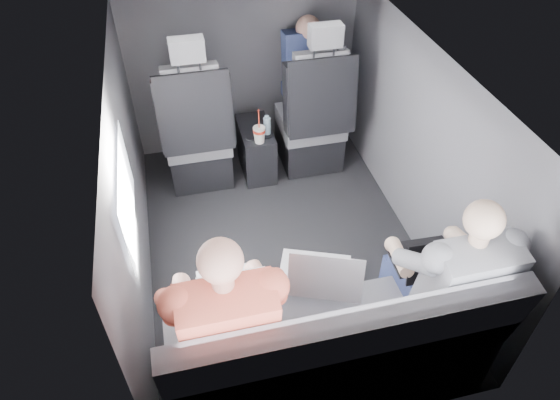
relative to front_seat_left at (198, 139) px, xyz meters
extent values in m
plane|color=black|center=(0.45, -0.84, -0.40)|extent=(2.60, 2.60, 0.00)
plane|color=#B2B2AD|center=(0.45, -0.84, 0.95)|extent=(2.60, 2.60, 0.00)
cube|color=#56565B|center=(-0.45, -0.84, 0.27)|extent=(0.02, 2.60, 1.35)
cube|color=#56565B|center=(1.35, -0.84, 0.27)|extent=(0.02, 2.60, 1.35)
cube|color=#56565B|center=(0.45, 0.46, 0.27)|extent=(1.80, 0.02, 1.35)
cube|color=#56565B|center=(0.45, -2.14, 0.27)|extent=(1.80, 0.02, 1.35)
cube|color=white|center=(-0.43, -1.14, 0.50)|extent=(0.02, 0.75, 0.42)
cube|color=black|center=(0.90, -0.17, 0.40)|extent=(0.35, 0.11, 0.59)
cube|color=black|center=(0.00, 0.08, -0.25)|extent=(0.46, 0.48, 0.30)
cube|color=#5C5B60|center=(0.00, 0.06, -0.02)|extent=(0.48, 0.46, 0.14)
cube|color=#5C5B60|center=(0.00, -0.14, 0.35)|extent=(0.38, 0.18, 0.61)
cube|color=black|center=(-0.22, -0.14, 0.32)|extent=(0.08, 0.21, 0.53)
cube|color=black|center=(0.22, -0.14, 0.32)|extent=(0.08, 0.21, 0.53)
cube|color=black|center=(0.00, -0.20, 0.34)|extent=(0.50, 0.11, 0.58)
cube|color=#5C5B60|center=(0.00, -0.18, 0.79)|extent=(0.22, 0.10, 0.15)
cube|color=black|center=(0.90, 0.08, -0.25)|extent=(0.46, 0.48, 0.30)
cube|color=#5C5B60|center=(0.90, 0.06, -0.02)|extent=(0.48, 0.46, 0.14)
cube|color=#5C5B60|center=(0.90, -0.14, 0.35)|extent=(0.38, 0.18, 0.61)
cube|color=black|center=(0.68, -0.14, 0.32)|extent=(0.08, 0.21, 0.53)
cube|color=black|center=(1.12, -0.14, 0.32)|extent=(0.08, 0.21, 0.53)
cube|color=black|center=(0.90, -0.20, 0.34)|extent=(0.50, 0.11, 0.58)
cube|color=#5C5B60|center=(0.90, -0.18, 0.79)|extent=(0.22, 0.10, 0.15)
cube|color=black|center=(0.45, 0.04, -0.20)|extent=(0.24, 0.48, 0.40)
cylinder|color=black|center=(0.40, -0.08, 0.00)|extent=(0.09, 0.09, 0.01)
cylinder|color=black|center=(0.51, -0.08, 0.00)|extent=(0.09, 0.09, 0.01)
cube|color=#5C5B60|center=(0.45, -1.86, -0.18)|extent=(1.60, 0.50, 0.45)
cube|color=#5C5B60|center=(0.45, -2.09, 0.28)|extent=(1.60, 0.17, 0.47)
cylinder|color=red|center=(0.45, -0.15, 0.10)|extent=(0.09, 0.09, 0.02)
cylinder|color=white|center=(0.45, -0.15, 0.12)|extent=(0.09, 0.09, 0.01)
cylinder|color=red|center=(0.45, -0.15, 0.20)|extent=(0.01, 0.01, 0.15)
cylinder|color=#ACD5E8|center=(0.52, -0.06, 0.07)|extent=(0.06, 0.06, 0.14)
cylinder|color=#ACD5E8|center=(0.52, -0.06, 0.15)|extent=(0.03, 0.03, 0.02)
cube|color=white|center=(0.00, -1.58, 0.19)|extent=(0.32, 0.24, 0.02)
cube|color=silver|center=(0.00, -1.59, 0.20)|extent=(0.26, 0.13, 0.00)
cube|color=white|center=(0.00, -1.51, 0.20)|extent=(0.10, 0.05, 0.00)
cube|color=white|center=(0.00, -1.72, 0.31)|extent=(0.32, 0.07, 0.22)
cube|color=white|center=(0.00, -1.72, 0.30)|extent=(0.28, 0.06, 0.19)
cube|color=#B5B5BA|center=(0.44, -1.59, 0.19)|extent=(0.42, 0.36, 0.02)
cube|color=silver|center=(0.44, -1.61, 0.20)|extent=(0.32, 0.23, 0.00)
cube|color=#B5B5BA|center=(0.44, -1.52, 0.20)|extent=(0.12, 0.09, 0.00)
cube|color=#B5B5BA|center=(0.44, -1.75, 0.31)|extent=(0.36, 0.20, 0.24)
cube|color=white|center=(0.44, -1.74, 0.31)|extent=(0.31, 0.17, 0.20)
cube|color=black|center=(1.01, -1.63, 0.19)|extent=(0.34, 0.25, 0.02)
cube|color=black|center=(1.01, -1.64, 0.20)|extent=(0.28, 0.14, 0.00)
cube|color=black|center=(1.01, -1.56, 0.20)|extent=(0.10, 0.06, 0.00)
cube|color=black|center=(1.01, -1.77, 0.31)|extent=(0.34, 0.08, 0.22)
cube|color=white|center=(1.01, -1.77, 0.31)|extent=(0.29, 0.06, 0.19)
cube|color=#313236|center=(-0.16, -1.74, 0.11)|extent=(0.15, 0.44, 0.13)
cube|color=#313236|center=(0.06, -1.74, 0.11)|extent=(0.15, 0.44, 0.13)
cube|color=#313236|center=(-0.16, -1.51, -0.18)|extent=(0.13, 0.13, 0.45)
cube|color=#313236|center=(0.06, -1.51, -0.18)|extent=(0.13, 0.13, 0.45)
cube|color=#BF4B3F|center=(-0.05, -1.94, 0.36)|extent=(0.40, 0.27, 0.54)
sphere|color=tan|center=(-0.05, -1.91, 0.75)|extent=(0.18, 0.18, 0.18)
cylinder|color=tan|center=(-0.25, -1.66, 0.27)|extent=(0.11, 0.28, 0.12)
cylinder|color=tan|center=(0.15, -1.66, 0.27)|extent=(0.11, 0.28, 0.12)
cube|color=navy|center=(0.95, -1.74, 0.11)|extent=(0.14, 0.42, 0.12)
cube|color=navy|center=(1.16, -1.74, 0.11)|extent=(0.14, 0.42, 0.12)
cube|color=navy|center=(0.95, -1.52, -0.18)|extent=(0.12, 0.12, 0.45)
cube|color=navy|center=(1.16, -1.52, -0.18)|extent=(0.12, 0.12, 0.45)
cube|color=gray|center=(1.05, -1.94, 0.34)|extent=(0.38, 0.26, 0.52)
sphere|color=#D3AE90|center=(1.05, -1.91, 0.71)|extent=(0.17, 0.17, 0.17)
cylinder|color=#D3AE90|center=(0.86, -1.66, 0.26)|extent=(0.11, 0.26, 0.11)
cylinder|color=#D3AE90|center=(1.24, -1.66, 0.26)|extent=(0.11, 0.26, 0.11)
cube|color=navy|center=(0.91, 0.24, 0.38)|extent=(0.37, 0.24, 0.54)
sphere|color=tan|center=(0.91, 0.26, 0.66)|extent=(0.19, 0.19, 0.19)
cube|color=navy|center=(0.91, 0.30, 0.09)|extent=(0.32, 0.37, 0.11)
camera|label=1|loc=(-0.12, -3.16, 2.15)|focal=32.00mm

